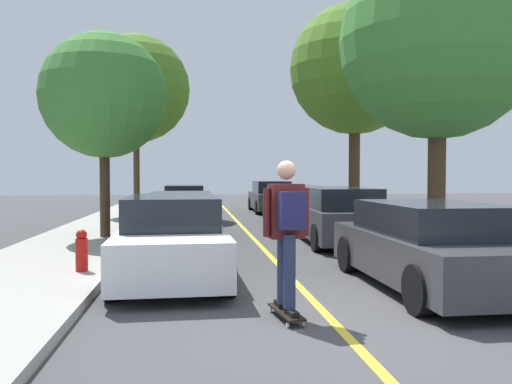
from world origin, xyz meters
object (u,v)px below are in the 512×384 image
(parked_car_left_near, at_px, (180,215))
(street_tree_right_nearest, at_px, (438,42))
(skateboard, at_px, (286,312))
(street_tree_left_near, at_px, (136,89))
(street_tree_left_nearest, at_px, (104,96))
(street_tree_right_near, at_px, (355,70))
(parked_car_right_nearest, at_px, (431,246))
(parked_car_right_far, at_px, (294,204))
(parked_car_left_nearest, at_px, (172,238))
(parked_car_left_far, at_px, (184,202))
(fire_hydrant, at_px, (82,251))
(parked_car_right_farthest, at_px, (271,197))
(skateboarder, at_px, (287,226))
(parked_car_right_near, at_px, (335,215))

(parked_car_left_near, distance_m, street_tree_right_nearest, 7.85)
(skateboard, bearing_deg, street_tree_left_near, 102.48)
(street_tree_left_nearest, height_order, street_tree_right_near, street_tree_right_near)
(parked_car_right_nearest, distance_m, street_tree_left_near, 15.75)
(parked_car_right_far, relative_size, street_tree_right_near, 0.55)
(parked_car_left_nearest, bearing_deg, parked_car_left_far, 89.99)
(street_tree_left_nearest, xyz_separation_m, street_tree_right_near, (7.84, 3.62, 1.60))
(street_tree_left_nearest, xyz_separation_m, skateboard, (3.39, -7.64, -3.70))
(street_tree_right_near, bearing_deg, street_tree_left_near, 152.80)
(fire_hydrant, bearing_deg, parked_car_right_farthest, 70.03)
(skateboard, relative_size, skateboarder, 0.47)
(fire_hydrant, bearing_deg, parked_car_left_far, 83.21)
(parked_car_left_nearest, xyz_separation_m, street_tree_right_nearest, (5.93, 2.39, 4.12))
(parked_car_left_near, distance_m, skateboarder, 8.38)
(parked_car_left_far, distance_m, fire_hydrant, 12.68)
(parked_car_left_nearest, height_order, fire_hydrant, parked_car_left_nearest)
(parked_car_right_farthest, bearing_deg, parked_car_left_nearest, -104.82)
(parked_car_left_nearest, xyz_separation_m, parked_car_right_nearest, (4.01, -1.34, -0.03))
(street_tree_right_nearest, xyz_separation_m, fire_hydrant, (-7.43, -2.40, -4.31))
(parked_car_left_nearest, relative_size, skateboarder, 2.44)
(fire_hydrant, bearing_deg, parked_car_left_nearest, 0.35)
(parked_car_right_far, xyz_separation_m, skateboard, (-2.54, -12.34, -0.59))
(parked_car_right_near, bearing_deg, fire_hydrant, -143.47)
(parked_car_right_farthest, bearing_deg, street_tree_left_near, -156.10)
(fire_hydrant, bearing_deg, parked_car_right_near, 36.53)
(parked_car_right_farthest, height_order, skateboarder, skateboarder)
(fire_hydrant, bearing_deg, street_tree_left_near, 91.91)
(parked_car_left_far, bearing_deg, street_tree_right_nearest, -59.83)
(parked_car_left_near, height_order, fire_hydrant, parked_car_left_near)
(skateboard, distance_m, skateboarder, 1.05)
(parked_car_right_farthest, bearing_deg, fire_hydrant, -109.97)
(street_tree_left_nearest, distance_m, fire_hydrant, 5.91)
(street_tree_left_nearest, relative_size, street_tree_left_near, 0.73)
(parked_car_right_nearest, distance_m, street_tree_right_nearest, 5.89)
(parked_car_right_near, bearing_deg, parked_car_right_nearest, -89.98)
(parked_car_right_nearest, xyz_separation_m, street_tree_right_near, (1.92, 9.83, 4.73))
(parked_car_right_near, relative_size, street_tree_left_near, 0.65)
(parked_car_left_far, distance_m, parked_car_right_farthest, 4.76)
(parked_car_left_far, distance_m, street_tree_left_near, 4.97)
(parked_car_right_nearest, relative_size, street_tree_left_near, 0.60)
(street_tree_right_nearest, bearing_deg, parked_car_right_far, 104.95)
(parked_car_right_farthest, distance_m, street_tree_left_nearest, 12.25)
(parked_car_left_far, relative_size, parked_car_right_farthest, 1.02)
(skateboard, bearing_deg, parked_car_right_far, 78.36)
(parked_car_right_far, height_order, street_tree_left_nearest, street_tree_left_nearest)
(parked_car_left_near, relative_size, parked_car_right_far, 1.10)
(fire_hydrant, height_order, skateboard, fire_hydrant)
(skateboarder, bearing_deg, parked_car_right_near, 69.75)
(street_tree_right_nearest, bearing_deg, street_tree_left_nearest, 162.42)
(street_tree_left_near, distance_m, street_tree_right_nearest, 12.82)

